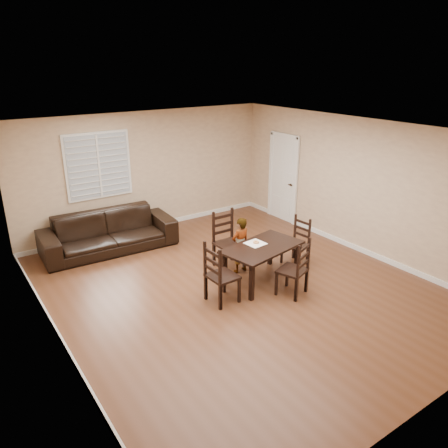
% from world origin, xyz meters
% --- Properties ---
extents(ground, '(7.00, 7.00, 0.00)m').
position_xyz_m(ground, '(0.00, 0.00, 0.00)').
color(ground, '#58311E').
rests_on(ground, ground).
extents(room, '(6.04, 7.04, 2.72)m').
position_xyz_m(room, '(0.04, 0.18, 1.81)').
color(room, '#D2B58E').
rests_on(room, ground).
extents(dining_table, '(1.57, 1.06, 0.68)m').
position_xyz_m(dining_table, '(0.50, -0.05, 0.58)').
color(dining_table, black).
rests_on(dining_table, ground).
extents(chair_near, '(0.49, 0.46, 1.09)m').
position_xyz_m(chair_near, '(0.35, 0.88, 0.50)').
color(chair_near, black).
rests_on(chair_near, ground).
extents(chair_far, '(0.57, 0.55, 1.00)m').
position_xyz_m(chair_far, '(0.67, -0.81, 0.46)').
color(chair_far, black).
rests_on(chair_far, ground).
extents(chair_left, '(0.46, 0.49, 1.04)m').
position_xyz_m(chair_left, '(-0.60, -0.23, 0.47)').
color(chair_left, black).
rests_on(chair_left, ground).
extents(chair_right, '(0.42, 0.45, 0.93)m').
position_xyz_m(chair_right, '(1.59, 0.15, 0.42)').
color(chair_right, black).
rests_on(chair_right, ground).
extents(child, '(0.41, 0.29, 1.07)m').
position_xyz_m(child, '(0.41, 0.47, 0.53)').
color(child, gray).
rests_on(child, ground).
extents(napkin, '(0.35, 0.35, 0.00)m').
position_xyz_m(napkin, '(0.47, 0.11, 0.68)').
color(napkin, white).
rests_on(napkin, dining_table).
extents(donut, '(0.11, 0.11, 0.04)m').
position_xyz_m(donut, '(0.49, 0.12, 0.70)').
color(donut, '#D28A4B').
rests_on(donut, napkin).
extents(sofa, '(2.75, 1.19, 0.79)m').
position_xyz_m(sofa, '(-1.24, 2.81, 0.39)').
color(sofa, black).
rests_on(sofa, ground).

